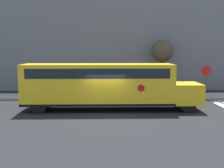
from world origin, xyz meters
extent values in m
plane|color=black|center=(0.00, 0.00, 0.00)|extent=(60.00, 60.00, 0.00)
cube|color=#9E9E99|center=(0.00, 6.50, 0.07)|extent=(44.00, 3.00, 0.15)
cube|color=slate|center=(0.00, 13.00, 6.11)|extent=(32.00, 4.00, 12.22)
cube|color=white|center=(8.54, 2.00, 0.00)|extent=(0.50, 3.20, 0.01)
cube|color=yellow|center=(-0.52, 0.90, 1.78)|extent=(9.99, 2.50, 2.66)
cube|color=yellow|center=(5.43, 0.90, 1.13)|extent=(1.91, 2.50, 1.35)
cube|color=black|center=(-0.52, 0.90, 0.53)|extent=(9.99, 2.54, 0.16)
cube|color=black|center=(-0.52, 0.90, 2.56)|extent=(9.19, 2.53, 0.64)
cylinder|color=red|center=(2.23, -0.39, 1.65)|extent=(0.44, 0.02, 0.44)
cylinder|color=black|center=(5.33, 1.98, 0.50)|extent=(1.00, 0.30, 1.00)
cylinder|color=black|center=(5.33, -0.18, 0.50)|extent=(1.00, 0.30, 1.00)
cylinder|color=black|center=(-4.31, 1.98, 0.50)|extent=(1.00, 0.30, 1.00)
cylinder|color=black|center=(-4.31, -0.18, 0.50)|extent=(1.00, 0.30, 1.00)
cylinder|color=#38383A|center=(8.34, 5.62, 1.19)|extent=(0.07, 0.07, 2.38)
cylinder|color=red|center=(8.34, 5.57, 2.35)|extent=(0.80, 0.03, 0.80)
cylinder|color=#423323|center=(5.45, 9.73, 1.66)|extent=(0.34, 0.34, 3.31)
sphere|color=#4C422D|center=(5.45, 9.73, 3.94)|extent=(2.09, 2.09, 2.09)
camera|label=1|loc=(-0.14, -19.92, 4.08)|focal=50.00mm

